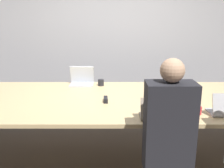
{
  "coord_description": "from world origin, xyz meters",
  "views": [
    {
      "loc": [
        -0.04,
        -2.9,
        1.71
      ],
      "look_at": [
        -0.03,
        0.1,
        0.93
      ],
      "focal_mm": 40.0,
      "sensor_mm": 36.0,
      "label": 1
    }
  ],
  "objects_px": {
    "stapler": "(105,100)",
    "laptop_near_midright": "(157,113)",
    "laptop_far_midleft": "(81,79)",
    "cup_far_midleft": "(100,83)",
    "person_near_midright": "(167,145)",
    "cup_near_right": "(197,110)"
  },
  "relations": [
    {
      "from": "cup_far_midleft",
      "to": "laptop_near_midright",
      "type": "relative_size",
      "value": 0.26
    },
    {
      "from": "person_near_midright",
      "to": "cup_near_right",
      "type": "bearing_deg",
      "value": -129.77
    },
    {
      "from": "laptop_near_midright",
      "to": "stapler",
      "type": "xyz_separation_m",
      "value": [
        -0.52,
        0.52,
        -0.04
      ]
    },
    {
      "from": "person_near_midright",
      "to": "laptop_near_midright",
      "type": "bearing_deg",
      "value": -86.09
    },
    {
      "from": "stapler",
      "to": "laptop_near_midright",
      "type": "bearing_deg",
      "value": -48.38
    },
    {
      "from": "cup_near_right",
      "to": "laptop_far_midleft",
      "type": "bearing_deg",
      "value": 137.85
    },
    {
      "from": "laptop_far_midleft",
      "to": "person_near_midright",
      "type": "xyz_separation_m",
      "value": [
        0.91,
        -1.66,
        -0.17
      ]
    },
    {
      "from": "cup_far_midleft",
      "to": "stapler",
      "type": "bearing_deg",
      "value": -83.12
    },
    {
      "from": "laptop_near_midright",
      "to": "person_near_midright",
      "type": "height_order",
      "value": "person_near_midright"
    },
    {
      "from": "cup_far_midleft",
      "to": "laptop_near_midright",
      "type": "bearing_deg",
      "value": -64.11
    },
    {
      "from": "person_near_midright",
      "to": "laptop_far_midleft",
      "type": "bearing_deg",
      "value": -61.27
    },
    {
      "from": "laptop_far_midleft",
      "to": "cup_near_right",
      "type": "relative_size",
      "value": 4.33
    },
    {
      "from": "laptop_far_midleft",
      "to": "stapler",
      "type": "bearing_deg",
      "value": -64.92
    },
    {
      "from": "cup_far_midleft",
      "to": "laptop_near_midright",
      "type": "height_order",
      "value": "laptop_near_midright"
    },
    {
      "from": "laptop_far_midleft",
      "to": "cup_far_midleft",
      "type": "bearing_deg",
      "value": -12.94
    },
    {
      "from": "laptop_far_midleft",
      "to": "cup_near_right",
      "type": "bearing_deg",
      "value": -42.15
    },
    {
      "from": "laptop_near_midright",
      "to": "person_near_midright",
      "type": "bearing_deg",
      "value": 93.91
    },
    {
      "from": "cup_near_right",
      "to": "stapler",
      "type": "xyz_separation_m",
      "value": [
        -0.94,
        0.39,
        -0.01
      ]
    },
    {
      "from": "cup_far_midleft",
      "to": "person_near_midright",
      "type": "height_order",
      "value": "person_near_midright"
    },
    {
      "from": "cup_far_midleft",
      "to": "cup_near_right",
      "type": "relative_size",
      "value": 1.14
    },
    {
      "from": "laptop_near_midright",
      "to": "person_near_midright",
      "type": "xyz_separation_m",
      "value": [
        0.02,
        -0.35,
        -0.15
      ]
    },
    {
      "from": "cup_near_right",
      "to": "stapler",
      "type": "height_order",
      "value": "cup_near_right"
    }
  ]
}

